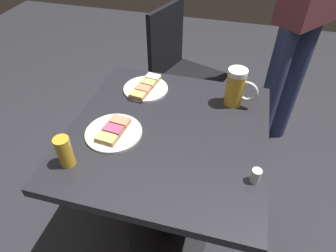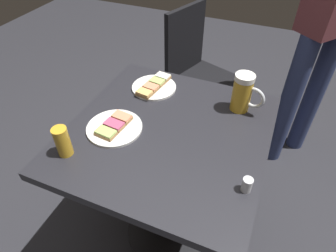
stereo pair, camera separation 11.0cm
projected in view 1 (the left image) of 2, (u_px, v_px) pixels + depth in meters
ground_plane at (168, 229)px, 1.61m from camera, size 6.00×6.00×0.00m
cafe_table at (168, 158)px, 1.22m from camera, size 0.75×0.77×0.75m
plate_near at (146, 88)px, 1.31m from camera, size 0.20×0.21×0.03m
plate_far at (114, 132)px, 1.09m from camera, size 0.21×0.21×0.03m
beer_mug at (237, 88)px, 1.18m from camera, size 0.13×0.08×0.16m
beer_glass_small at (65, 152)px, 0.95m from camera, size 0.05×0.05×0.11m
salt_shaker at (256, 176)px, 0.92m from camera, size 0.03×0.03×0.05m
cafe_chair at (179, 69)px, 1.87m from camera, size 0.48×0.48×0.91m
patron_standing at (309, 5)px, 1.50m from camera, size 0.34×0.36×1.66m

